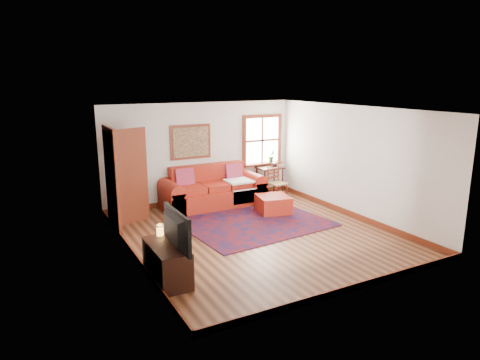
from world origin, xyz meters
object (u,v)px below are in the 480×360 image
side_table (270,172)px  media_cabinet (167,263)px  red_ottoman (273,204)px  red_leather_sofa (213,193)px  ladder_back_chair (276,182)px

side_table → media_cabinet: (-4.03, -3.47, -0.36)m
red_ottoman → media_cabinet: 3.95m
side_table → red_ottoman: bearing=-118.7°
side_table → media_cabinet: side_table is taller
red_leather_sofa → red_ottoman: size_ratio=3.56×
red_ottoman → media_cabinet: bearing=-135.2°
red_leather_sofa → media_cabinet: size_ratio=2.36×
red_ottoman → ladder_back_chair: (0.66, 0.91, 0.27)m
ladder_back_chair → media_cabinet: 5.02m
ladder_back_chair → red_leather_sofa: bearing=169.8°
side_table → media_cabinet: bearing=-139.3°
red_ottoman → side_table: (0.72, 1.31, 0.45)m
red_leather_sofa → side_table: (1.72, 0.11, 0.33)m
red_ottoman → media_cabinet: media_cabinet is taller
red_leather_sofa → media_cabinet: 4.08m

